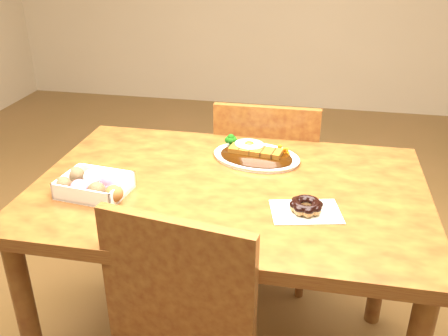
% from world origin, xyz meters
% --- Properties ---
extents(table, '(1.20, 0.80, 0.75)m').
position_xyz_m(table, '(0.00, 0.00, 0.65)').
color(table, '#522210').
rests_on(table, ground).
extents(chair_far, '(0.42, 0.42, 0.87)m').
position_xyz_m(chair_far, '(0.06, 0.53, 0.48)').
color(chair_far, '#522210').
rests_on(chair_far, ground).
extents(katsu_curry_plate, '(0.34, 0.27, 0.06)m').
position_xyz_m(katsu_curry_plate, '(0.05, 0.21, 0.76)').
color(katsu_curry_plate, white).
rests_on(katsu_curry_plate, table).
extents(donut_box, '(0.22, 0.17, 0.06)m').
position_xyz_m(donut_box, '(-0.39, -0.13, 0.78)').
color(donut_box, white).
rests_on(donut_box, table).
extents(pon_de_ring, '(0.22, 0.17, 0.04)m').
position_xyz_m(pon_de_ring, '(0.24, -0.12, 0.77)').
color(pon_de_ring, silver).
rests_on(pon_de_ring, table).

